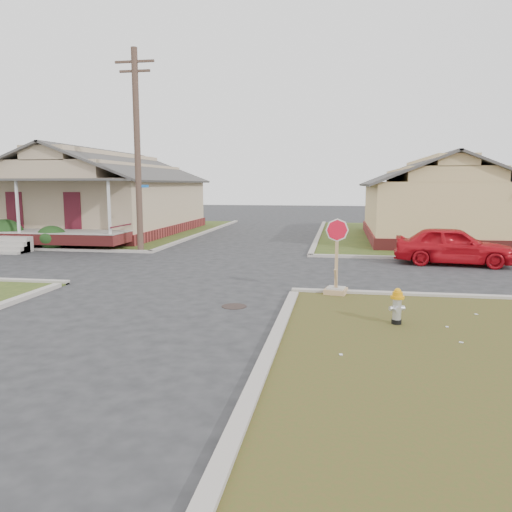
% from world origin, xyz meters
% --- Properties ---
extents(ground, '(120.00, 120.00, 0.00)m').
position_xyz_m(ground, '(0.00, 0.00, 0.00)').
color(ground, '#242426').
rests_on(ground, ground).
extents(verge_far_left, '(19.00, 19.00, 0.05)m').
position_xyz_m(verge_far_left, '(-13.00, 18.00, 0.03)').
color(verge_far_left, '#304418').
rests_on(verge_far_left, ground).
extents(curbs, '(80.00, 40.00, 0.12)m').
position_xyz_m(curbs, '(0.00, 5.00, 0.00)').
color(curbs, '#A69E96').
rests_on(curbs, ground).
extents(manhole, '(0.64, 0.64, 0.01)m').
position_xyz_m(manhole, '(2.20, -0.50, 0.01)').
color(manhole, black).
rests_on(manhole, ground).
extents(corner_house, '(10.10, 15.50, 5.30)m').
position_xyz_m(corner_house, '(-10.00, 16.68, 2.28)').
color(corner_house, maroon).
rests_on(corner_house, ground).
extents(side_house_yellow, '(7.60, 11.60, 4.70)m').
position_xyz_m(side_house_yellow, '(10.00, 16.50, 2.19)').
color(side_house_yellow, maroon).
rests_on(side_house_yellow, ground).
extents(utility_pole, '(1.80, 0.28, 9.00)m').
position_xyz_m(utility_pole, '(-4.20, 8.90, 4.66)').
color(utility_pole, '#443027').
rests_on(utility_pole, ground).
extents(fire_hydrant, '(0.30, 0.30, 0.80)m').
position_xyz_m(fire_hydrant, '(6.10, -1.63, 0.49)').
color(fire_hydrant, black).
rests_on(fire_hydrant, ground).
extents(stop_sign, '(0.60, 0.59, 2.12)m').
position_xyz_m(stop_sign, '(4.75, 1.25, 0.51)').
color(stop_sign, '#A07E57').
rests_on(stop_sign, ground).
extents(red_sedan, '(4.55, 2.32, 1.48)m').
position_xyz_m(red_sedan, '(9.16, 7.47, 0.74)').
color(red_sedan, red).
rests_on(red_sedan, ground).
extents(hedge_left, '(1.65, 1.35, 1.26)m').
position_xyz_m(hedge_left, '(-11.35, 9.28, 0.68)').
color(hedge_left, '#183212').
rests_on(hedge_left, verge_far_left).
extents(hedge_right, '(1.45, 1.19, 1.11)m').
position_xyz_m(hedge_right, '(-8.58, 8.83, 0.60)').
color(hedge_right, '#183212').
rests_on(hedge_right, verge_far_left).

